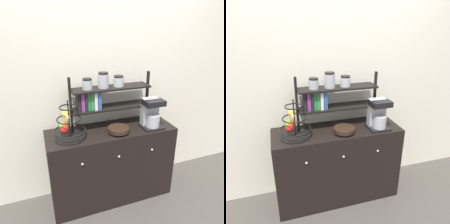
# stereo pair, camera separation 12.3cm
# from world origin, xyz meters

# --- Properties ---
(ground_plane) EXTENTS (12.00, 12.00, 0.00)m
(ground_plane) POSITION_xyz_m (0.00, 0.00, 0.00)
(ground_plane) COLOR #47423D
(wall_back) EXTENTS (7.00, 0.05, 2.60)m
(wall_back) POSITION_xyz_m (0.00, 0.49, 1.30)
(wall_back) COLOR silver
(wall_back) RESTS_ON ground_plane
(sideboard) EXTENTS (1.31, 0.46, 0.83)m
(sideboard) POSITION_xyz_m (0.00, 0.22, 0.42)
(sideboard) COLOR black
(sideboard) RESTS_ON ground_plane
(coffee_maker) EXTENTS (0.21, 0.20, 0.30)m
(coffee_maker) POSITION_xyz_m (0.42, 0.15, 0.98)
(coffee_maker) COLOR black
(coffee_maker) RESTS_ON sideboard
(fruit_stand) EXTENTS (0.31, 0.31, 0.37)m
(fruit_stand) POSITION_xyz_m (-0.44, 0.21, 0.95)
(fruit_stand) COLOR black
(fruit_stand) RESTS_ON sideboard
(wooden_bowl) EXTENTS (0.21, 0.21, 0.06)m
(wooden_bowl) POSITION_xyz_m (0.05, 0.13, 0.87)
(wooden_bowl) COLOR black
(wooden_bowl) RESTS_ON sideboard
(shelf_hutch) EXTENTS (0.85, 0.20, 0.57)m
(shelf_hutch) POSITION_xyz_m (-0.06, 0.32, 1.19)
(shelf_hutch) COLOR black
(shelf_hutch) RESTS_ON sideboard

